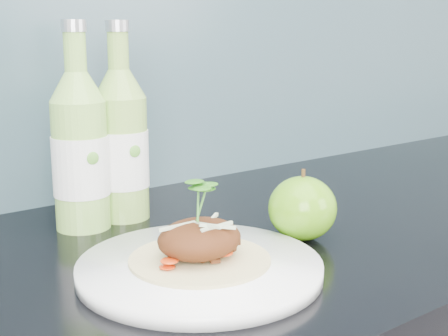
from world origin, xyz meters
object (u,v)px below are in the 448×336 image
at_px(green_apple, 302,208).
at_px(cider_bottle_right, 122,145).
at_px(dinner_plate, 200,268).
at_px(cider_bottle_left, 80,152).

bearing_deg(green_apple, cider_bottle_right, 121.20).
xyz_separation_m(dinner_plate, cider_bottle_left, (-0.03, 0.24, 0.10)).
bearing_deg(cider_bottle_right, cider_bottle_left, 179.15).
relative_size(green_apple, cider_bottle_right, 0.39).
bearing_deg(green_apple, dinner_plate, -174.43).
height_order(green_apple, cider_bottle_right, cider_bottle_right).
relative_size(cider_bottle_left, cider_bottle_right, 1.00).
relative_size(dinner_plate, cider_bottle_left, 1.25).
height_order(dinner_plate, cider_bottle_right, cider_bottle_right).
bearing_deg(cider_bottle_right, green_apple, -66.10).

